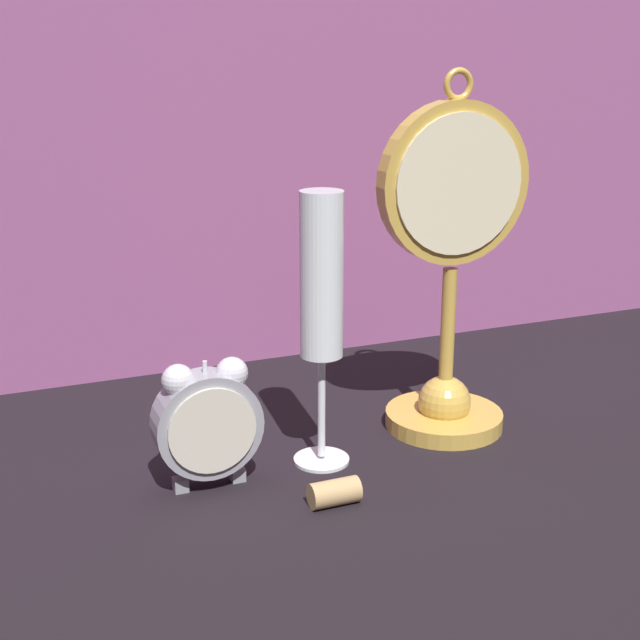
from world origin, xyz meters
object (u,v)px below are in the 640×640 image
at_px(alarm_clock_twin_bell, 207,418).
at_px(champagne_flute, 322,295).
at_px(wine_cork, 334,493).
at_px(pocket_watch_on_stand, 450,286).

distance_m(alarm_clock_twin_bell, champagne_flute, 0.14).
bearing_deg(wine_cork, alarm_clock_twin_bell, 140.68).
bearing_deg(pocket_watch_on_stand, wine_cork, -147.66).
bearing_deg(champagne_flute, alarm_clock_twin_bell, -175.96).
bearing_deg(wine_cork, champagne_flute, 75.00).
height_order(pocket_watch_on_stand, champagne_flute, pocket_watch_on_stand).
bearing_deg(pocket_watch_on_stand, alarm_clock_twin_bell, -172.52).
relative_size(pocket_watch_on_stand, champagne_flute, 1.39).
xyz_separation_m(pocket_watch_on_stand, alarm_clock_twin_bell, (-0.25, -0.03, -0.08)).
bearing_deg(alarm_clock_twin_bell, champagne_flute, 4.04).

